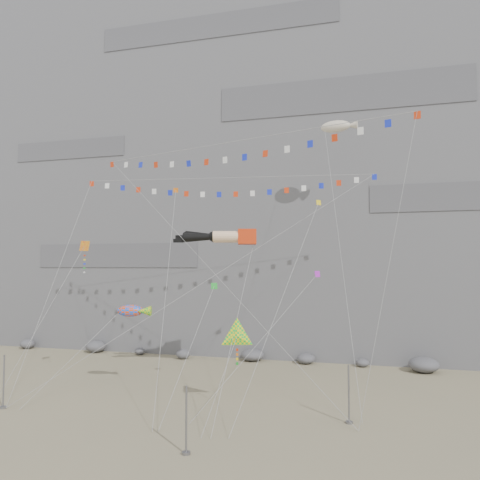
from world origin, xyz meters
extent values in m
plane|color=gray|center=(0.00, 0.00, 0.00)|extent=(120.00, 120.00, 0.00)
cube|color=slate|center=(0.00, 32.00, 25.00)|extent=(80.00, 28.00, 50.00)
cylinder|color=slate|center=(-14.09, -4.91, 1.99)|extent=(0.12, 0.12, 3.99)
cylinder|color=slate|center=(2.42, -9.35, 1.93)|extent=(0.12, 0.12, 3.86)
cylinder|color=slate|center=(11.23, -1.61, 1.97)|extent=(0.12, 0.12, 3.93)
cube|color=red|center=(2.13, 6.10, 13.33)|extent=(2.13, 2.57, 1.32)
cylinder|color=beige|center=(0.42, 4.97, 13.33)|extent=(2.41, 1.50, 0.98)
sphere|color=black|center=(-0.66, 4.69, 13.33)|extent=(0.90, 0.90, 0.90)
cone|color=black|center=(-1.94, 4.36, 13.26)|extent=(2.79, 1.45, 0.91)
cube|color=black|center=(-3.67, 3.92, 12.96)|extent=(0.93, 0.59, 0.33)
cylinder|color=beige|center=(0.09, 6.25, 13.33)|extent=(2.41, 1.50, 0.98)
sphere|color=black|center=(-0.99, 5.97, 13.33)|extent=(0.90, 0.90, 0.90)
cone|color=black|center=(-2.27, 5.64, 13.46)|extent=(2.81, 1.46, 0.98)
cube|color=black|center=(-4.00, 5.20, 13.37)|extent=(0.93, 0.59, 0.33)
cylinder|color=gray|center=(2.59, -0.38, 6.69)|extent=(0.03, 0.03, 18.58)
cube|color=slate|center=(3.06, -6.86, 0.05)|extent=(0.16, 0.16, 0.10)
cylinder|color=gray|center=(-7.29, 2.28, 9.78)|extent=(0.03, 0.03, 27.49)
cube|color=slate|center=(-13.83, -4.90, 0.05)|extent=(0.16, 0.16, 0.10)
cylinder|color=gray|center=(6.90, -0.25, 10.64)|extent=(0.03, 0.03, 24.09)
cube|color=slate|center=(11.88, -3.11, 0.05)|extent=(0.16, 0.16, 0.10)
cylinder|color=gray|center=(-13.36, -1.63, 6.27)|extent=(0.03, 0.03, 14.37)
cylinder|color=gray|center=(-9.74, -1.83, 3.48)|extent=(0.03, 0.03, 10.94)
cube|color=slate|center=(-12.51, -5.08, 0.05)|extent=(0.16, 0.16, 0.10)
cylinder|color=gray|center=(2.83, -4.10, 2.80)|extent=(0.03, 0.03, 7.89)
cube|color=slate|center=(2.43, -6.90, 0.05)|extent=(0.16, 0.16, 0.10)
cylinder|color=gray|center=(10.91, 5.66, 12.44)|extent=(0.03, 0.03, 28.63)
cube|color=slate|center=(12.11, -1.41, 0.05)|extent=(0.16, 0.16, 0.10)
cylinder|color=gray|center=(-3.00, -0.08, 9.01)|extent=(0.03, 0.03, 22.65)
cube|color=slate|center=(-0.96, -6.70, 0.05)|extent=(0.16, 0.16, 0.10)
cylinder|color=gray|center=(4.59, 0.78, 5.03)|extent=(0.03, 0.03, 16.55)
cube|color=slate|center=(0.78, -4.62, 0.05)|extent=(0.16, 0.16, 0.10)
cylinder|color=gray|center=(-0.22, -2.01, 4.54)|extent=(0.03, 0.03, 12.98)
cube|color=slate|center=(-0.58, -6.68, 0.05)|extent=(0.16, 0.16, 0.10)
cylinder|color=gray|center=(6.34, -0.11, 8.16)|extent=(0.03, 0.03, 21.14)
cube|color=slate|center=(4.11, -6.52, 0.05)|extent=(0.16, 0.16, 0.10)
camera|label=1|loc=(12.46, -34.86, 10.78)|focal=35.00mm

